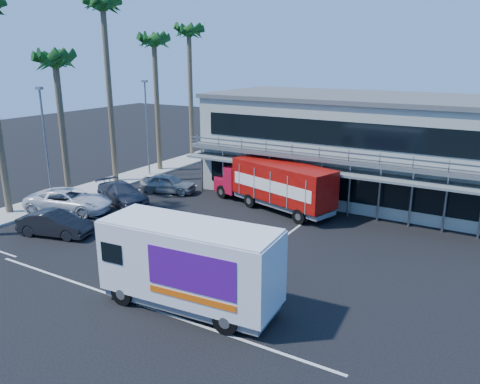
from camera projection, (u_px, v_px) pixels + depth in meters
The scene contains 16 objects.
ground at pixel (217, 254), 24.51m from camera, with size 120.00×120.00×0.00m, color black.
building at pixel (362, 145), 34.38m from camera, with size 22.40×12.00×7.30m.
curb_strip at pixel (99, 187), 36.77m from camera, with size 3.00×32.00×0.16m, color #A5A399.
palm_c at pixel (56, 68), 31.69m from camera, with size 2.80×2.80×10.75m.
palm_d at pixel (103, 17), 34.96m from camera, with size 2.80×2.80×14.75m.
palm_e at pixel (154, 49), 39.48m from camera, with size 2.80×2.80×12.25m.
palm_f at pixel (189, 40), 43.97m from camera, with size 2.80×2.80×13.25m.
light_pole_near at pixel (46, 142), 31.01m from camera, with size 0.50×0.25×8.09m.
light_pole_far at pixel (147, 124), 39.28m from camera, with size 0.50×0.25×8.09m.
red_truck at pixel (275, 184), 31.26m from camera, with size 9.83×4.95×3.23m.
white_van at pixel (190, 264), 18.87m from camera, with size 7.56×3.09×3.61m.
parked_car_a at pixel (62, 222), 27.31m from camera, with size 1.57×3.89×1.33m, color #A2A3A8.
parked_car_b at pixel (55, 224), 26.89m from camera, with size 1.50×4.31×1.42m, color black.
parked_car_c at pixel (69, 201), 30.92m from camera, with size 2.60×5.64×1.57m, color silver.
parked_car_d at pixel (122, 193), 32.78m from camera, with size 2.00×4.92×1.43m, color #2C2F3B.
parked_car_e at pixel (168, 183), 35.37m from camera, with size 1.70×4.23×1.44m, color gray.
Camera 1 is at (12.54, -18.87, 9.99)m, focal length 35.00 mm.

